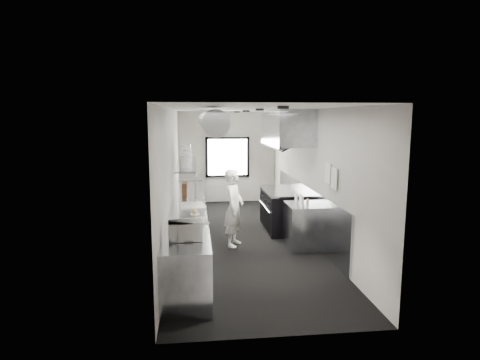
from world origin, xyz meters
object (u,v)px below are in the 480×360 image
object	(u,v)px
cutting_board	(192,205)
squeeze_bottle_b	(302,201)
squeeze_bottle_d	(300,199)
exhaust_hood	(286,128)
plate_stack_b	(185,158)
plate_stack_c	(188,156)
deli_tub_b	(179,226)
plate_stack_a	(185,161)
prep_counter	(189,227)
knife_block	(185,189)
range	(283,210)
far_work_table	(190,193)
small_plate	(195,214)
pass_shelf	(187,165)
squeeze_bottle_c	(301,200)
bottle_station	(303,226)
plate_stack_d	(186,153)
squeeze_bottle_e	(296,198)
deli_tub_a	(176,236)
microwave	(185,231)
line_cook	(234,208)
squeeze_bottle_a	(307,204)

from	to	relation	value
cutting_board	squeeze_bottle_b	world-z (taller)	squeeze_bottle_b
squeeze_bottle_d	squeeze_bottle_b	bearing A→B (deg)	-98.69
exhaust_hood	plate_stack_b	xyz separation A→B (m)	(-2.31, -0.05, -0.67)
cutting_board	plate_stack_c	bearing A→B (deg)	93.41
deli_tub_b	plate_stack_a	xyz separation A→B (m)	(0.06, 2.39, 0.76)
prep_counter	knife_block	world-z (taller)	knife_block
range	far_work_table	xyz separation A→B (m)	(-2.19, 2.50, -0.02)
small_plate	pass_shelf	bearing A→B (deg)	94.18
deli_tub_b	squeeze_bottle_c	world-z (taller)	squeeze_bottle_c
far_work_table	squeeze_bottle_b	world-z (taller)	squeeze_bottle_b
small_plate	plate_stack_c	distance (m)	2.66
exhaust_hood	squeeze_bottle_d	world-z (taller)	exhaust_hood
bottle_station	squeeze_bottle_d	size ratio (longest dim) A/B	5.10
plate_stack_d	squeeze_bottle_e	world-z (taller)	plate_stack_d
pass_shelf	deli_tub_a	size ratio (longest dim) A/B	22.34
far_work_table	plate_stack_d	size ratio (longest dim) A/B	3.10
knife_block	plate_stack_d	world-z (taller)	plate_stack_d
small_plate	microwave	bearing A→B (deg)	-95.40
squeeze_bottle_e	cutting_board	bearing A→B (deg)	-175.50
far_work_table	squeeze_bottle_c	world-z (taller)	squeeze_bottle_c
small_plate	plate_stack_a	world-z (taller)	plate_stack_a
prep_counter	line_cook	world-z (taller)	line_cook
plate_stack_d	squeeze_bottle_b	bearing A→B (deg)	-47.20
squeeze_bottle_d	deli_tub_a	bearing A→B (deg)	-137.77
range	plate_stack_c	size ratio (longest dim) A/B	5.28
prep_counter	squeeze_bottle_e	bearing A→B (deg)	1.85
range	squeeze_bottle_b	world-z (taller)	squeeze_bottle_b
exhaust_hood	squeeze_bottle_d	distance (m)	1.91
exhaust_hood	deli_tub_b	xyz separation A→B (m)	(-2.36, -2.92, -1.45)
exhaust_hood	squeeze_bottle_a	xyz separation A→B (m)	(0.04, -1.73, -1.41)
squeeze_bottle_a	squeeze_bottle_d	size ratio (longest dim) A/B	0.94
deli_tub_a	squeeze_bottle_e	size ratio (longest dim) A/B	0.79
knife_block	deli_tub_a	bearing A→B (deg)	-87.29
squeeze_bottle_d	cutting_board	bearing A→B (deg)	-179.89
plate_stack_b	plate_stack_d	size ratio (longest dim) A/B	0.75
cutting_board	knife_block	size ratio (longest dim) A/B	2.39
range	microwave	xyz separation A→B (m)	(-2.20, -3.52, 0.56)
exhaust_hood	range	xyz separation A→B (m)	(-0.06, 0.00, -1.92)
prep_counter	range	xyz separation A→B (m)	(2.19, 1.20, 0.02)
squeeze_bottle_a	far_work_table	bearing A→B (deg)	118.42
deli_tub_a	squeeze_bottle_e	bearing A→B (deg)	44.88
line_cook	plate_stack_d	bearing A→B (deg)	47.94
pass_shelf	plate_stack_b	size ratio (longest dim) A/B	10.31
knife_block	plate_stack_c	bearing A→B (deg)	86.33
pass_shelf	plate_stack_c	distance (m)	0.26
range	squeeze_bottle_a	bearing A→B (deg)	-86.67
small_plate	plate_stack_d	size ratio (longest dim) A/B	0.43
pass_shelf	cutting_board	distance (m)	1.72
knife_block	plate_stack_a	bearing A→B (deg)	-82.10
deli_tub_b	squeeze_bottle_e	world-z (taller)	squeeze_bottle_e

